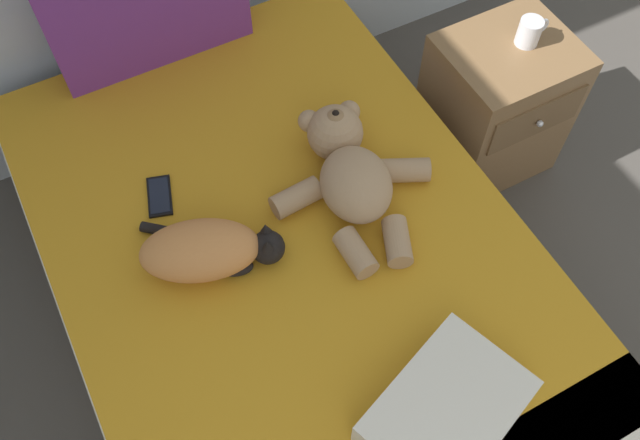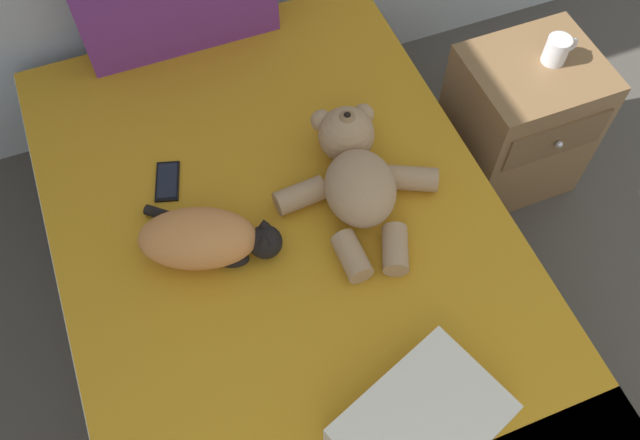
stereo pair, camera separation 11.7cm
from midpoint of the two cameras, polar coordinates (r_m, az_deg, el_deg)
ground_plane at (r=2.46m, az=21.73°, el=-16.93°), size 10.31×10.31×0.00m
bed at (r=2.21m, az=-0.75°, el=-5.67°), size 1.37×2.09×0.51m
cat at (r=1.93m, az=-8.01°, el=-1.67°), size 0.42×0.35×0.15m
teddy_bear at (r=2.03m, az=4.71°, el=3.86°), size 0.51×0.59×0.19m
cell_phone at (r=2.14m, az=-11.26°, el=3.15°), size 0.11×0.16×0.01m
throw_pillow at (r=1.76m, az=10.55°, el=-16.72°), size 0.47×0.40×0.11m
nightstand at (r=2.65m, az=17.60°, el=7.78°), size 0.46×0.43×0.59m
mug at (r=2.45m, az=20.76°, el=13.26°), size 0.12×0.08×0.09m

